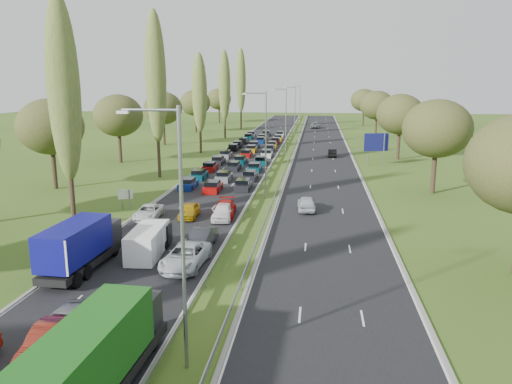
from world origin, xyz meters
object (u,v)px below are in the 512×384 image
(white_van_rear, at_px, (148,242))
(info_sign, at_px, (125,196))
(blue_lorry, at_px, (82,245))
(near_car_2, at_px, (149,212))
(green_lorry, at_px, (83,371))
(direction_sign, at_px, (376,144))
(white_van_front, at_px, (152,239))

(white_van_rear, xyz_separation_m, info_sign, (-7.06, 13.53, 0.27))
(blue_lorry, bearing_deg, near_car_2, 92.38)
(green_lorry, xyz_separation_m, info_sign, (-10.86, 31.96, -0.64))
(near_car_2, relative_size, info_sign, 2.25)
(blue_lorry, height_order, direction_sign, direction_sign)
(green_lorry, distance_m, direction_sign, 65.73)
(near_car_2, bearing_deg, green_lorry, -79.56)
(blue_lorry, bearing_deg, direction_sign, 65.02)
(near_car_2, distance_m, green_lorry, 29.58)
(near_car_2, height_order, info_sign, info_sign)
(white_van_front, relative_size, info_sign, 2.38)
(green_lorry, relative_size, white_van_rear, 2.34)
(info_sign, height_order, direction_sign, direction_sign)
(blue_lorry, distance_m, direction_sign, 54.51)
(white_van_front, relative_size, direction_sign, 0.96)
(white_van_front, bearing_deg, direction_sign, 58.63)
(direction_sign, bearing_deg, info_sign, -132.66)
(green_lorry, relative_size, info_sign, 5.97)
(blue_lorry, xyz_separation_m, white_van_rear, (3.54, 3.48, -0.77))
(white_van_rear, relative_size, direction_sign, 1.03)
(white_van_rear, distance_m, direction_sign, 49.84)
(blue_lorry, bearing_deg, green_lorry, -61.19)
(blue_lorry, xyz_separation_m, direction_sign, (25.28, 48.27, 1.70))
(green_lorry, height_order, white_van_rear, green_lorry)
(info_sign, relative_size, direction_sign, 0.40)
(green_lorry, height_order, white_van_front, green_lorry)
(near_car_2, xyz_separation_m, blue_lorry, (-0.07, -13.70, 1.20))
(near_car_2, distance_m, white_van_rear, 10.80)
(blue_lorry, xyz_separation_m, white_van_front, (3.54, 4.46, -0.84))
(near_car_2, distance_m, blue_lorry, 13.75)
(white_van_front, bearing_deg, white_van_rear, -94.57)
(white_van_front, height_order, direction_sign, direction_sign)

